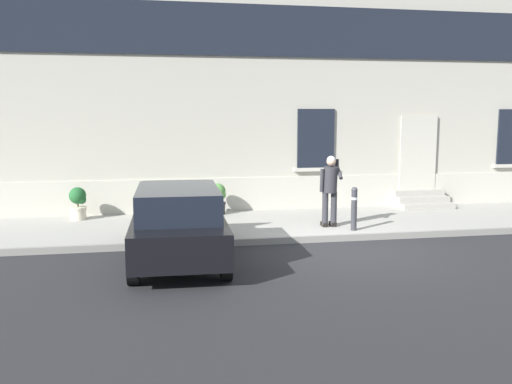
{
  "coord_description": "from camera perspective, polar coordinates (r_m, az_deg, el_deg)",
  "views": [
    {
      "loc": [
        -3.93,
        -11.05,
        2.91
      ],
      "look_at": [
        -1.57,
        1.6,
        1.1
      ],
      "focal_mm": 39.1,
      "sensor_mm": 36.0,
      "label": 1
    }
  ],
  "objects": [
    {
      "name": "ground_plane",
      "position": [
        12.08,
        8.78,
        -6.02
      ],
      "size": [
        80.0,
        80.0,
        0.0
      ],
      "primitive_type": "plane",
      "color": "#232326"
    },
    {
      "name": "bollard_near_person",
      "position": [
        13.44,
        10.0,
        -1.52
      ],
      "size": [
        0.15,
        0.15,
        1.04
      ],
      "color": "#333338",
      "rests_on": "sidewalk"
    },
    {
      "name": "entrance_stoop",
      "position": [
        17.38,
        16.53,
        -0.84
      ],
      "size": [
        1.6,
        0.96,
        0.48
      ],
      "color": "#9E998E",
      "rests_on": "sidewalk"
    },
    {
      "name": "planter_cream",
      "position": [
        15.31,
        -17.73,
        -1.04
      ],
      "size": [
        0.44,
        0.44,
        0.86
      ],
      "color": "beige",
      "rests_on": "sidewalk"
    },
    {
      "name": "building_facade",
      "position": [
        16.83,
        3.02,
        10.78
      ],
      "size": [
        24.0,
        1.52,
        7.5
      ],
      "color": "#B2AD9E",
      "rests_on": "ground"
    },
    {
      "name": "planter_olive",
      "position": [
        15.04,
        -10.79,
        -0.95
      ],
      "size": [
        0.44,
        0.44,
        0.86
      ],
      "color": "#606B38",
      "rests_on": "sidewalk"
    },
    {
      "name": "hatchback_car_black",
      "position": [
        11.06,
        -7.96,
        -3.13
      ],
      "size": [
        1.89,
        4.12,
        1.5
      ],
      "color": "black",
      "rests_on": "ground"
    },
    {
      "name": "planter_charcoal",
      "position": [
        15.41,
        -3.89,
        -0.61
      ],
      "size": [
        0.44,
        0.44,
        0.86
      ],
      "color": "#2D2D30",
      "rests_on": "sidewalk"
    },
    {
      "name": "person_on_phone",
      "position": [
        13.71,
        7.59,
        0.57
      ],
      "size": [
        0.51,
        0.47,
        1.75
      ],
      "rotation": [
        0.0,
        0.0,
        0.25
      ],
      "color": "#2D2D33",
      "rests_on": "sidewalk"
    },
    {
      "name": "curb_edge",
      "position": [
        12.93,
        7.4,
        -4.73
      ],
      "size": [
        24.0,
        0.12,
        0.15
      ],
      "primitive_type": "cube",
      "color": "gray",
      "rests_on": "ground"
    },
    {
      "name": "sidewalk",
      "position": [
        14.67,
        5.16,
        -3.17
      ],
      "size": [
        24.0,
        3.6,
        0.15
      ],
      "primitive_type": "cube",
      "color": "#99968E",
      "rests_on": "ground"
    }
  ]
}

